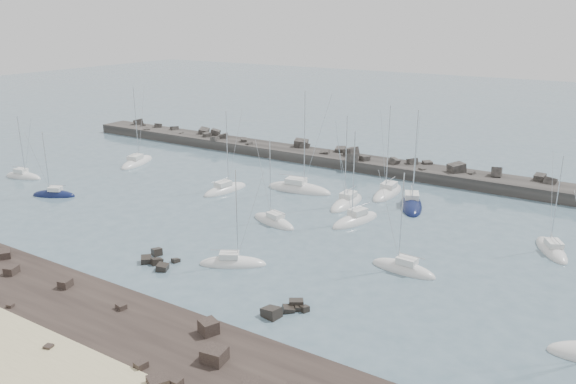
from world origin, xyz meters
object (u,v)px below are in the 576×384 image
object	(u,v)px
sailboat_7	(233,264)
sailboat_14	(387,193)
sailboat_8	(411,205)
sailboat_9	(403,269)
sailboat_13	(347,203)
sailboat_1	(137,163)
sailboat_10	(551,250)
sailboat_3	(225,190)
sailboat_6	(355,221)
sailboat_4	(299,190)
sailboat_0	(23,177)
sailboat_5	(274,222)
sailboat_2	(54,195)

from	to	relation	value
sailboat_7	sailboat_14	distance (m)	32.43
sailboat_8	sailboat_9	bearing A→B (deg)	-72.01
sailboat_13	sailboat_14	size ratio (longest dim) A/B	0.95
sailboat_13	sailboat_9	bearing A→B (deg)	-47.79
sailboat_1	sailboat_7	world-z (taller)	sailboat_1
sailboat_1	sailboat_10	size ratio (longest dim) A/B	1.24
sailboat_10	sailboat_14	world-z (taller)	sailboat_14
sailboat_1	sailboat_3	world-z (taller)	sailboat_1
sailboat_6	sailboat_14	bearing A→B (deg)	94.35
sailboat_8	sailboat_4	bearing A→B (deg)	-172.76
sailboat_6	sailboat_10	distance (m)	23.39
sailboat_0	sailboat_9	world-z (taller)	sailboat_9
sailboat_8	sailboat_14	size ratio (longest dim) A/B	1.02
sailboat_8	sailboat_14	xyz separation A→B (m)	(-4.98, 3.30, -0.01)
sailboat_6	sailboat_13	size ratio (longest dim) A/B	0.95
sailboat_9	sailboat_14	xyz separation A→B (m)	(-11.60, 23.67, -0.00)
sailboat_10	sailboat_14	size ratio (longest dim) A/B	0.82
sailboat_5	sailboat_6	world-z (taller)	sailboat_6
sailboat_4	sailboat_0	bearing A→B (deg)	-156.72
sailboat_2	sailboat_3	size ratio (longest dim) A/B	0.79
sailboat_0	sailboat_5	bearing A→B (deg)	5.56
sailboat_7	sailboat_10	world-z (taller)	sailboat_10
sailboat_6	sailboat_10	world-z (taller)	sailboat_6
sailboat_0	sailboat_2	world-z (taller)	sailboat_0
sailboat_1	sailboat_8	xyz separation A→B (m)	(50.39, 3.95, 0.01)
sailboat_7	sailboat_8	xyz separation A→B (m)	(9.63, 28.80, 0.02)
sailboat_3	sailboat_10	bearing A→B (deg)	2.33
sailboat_0	sailboat_1	xyz separation A→B (m)	(9.20, 16.47, -0.00)
sailboat_4	sailboat_5	world-z (taller)	sailboat_4
sailboat_3	sailboat_8	bearing A→B (deg)	17.54
sailboat_4	sailboat_1	bearing A→B (deg)	-176.97
sailboat_13	sailboat_4	bearing A→B (deg)	167.95
sailboat_4	sailboat_6	world-z (taller)	sailboat_4
sailboat_8	sailboat_9	distance (m)	21.42
sailboat_13	sailboat_5	bearing A→B (deg)	-111.93
sailboat_0	sailboat_1	world-z (taller)	sailboat_1
sailboat_4	sailboat_7	size ratio (longest dim) A/B	1.42
sailboat_1	sailboat_3	distance (m)	24.15
sailboat_9	sailboat_8	bearing A→B (deg)	107.99
sailboat_6	sailboat_13	distance (m)	7.11
sailboat_14	sailboat_5	bearing A→B (deg)	-112.29
sailboat_7	sailboat_9	xyz separation A→B (m)	(16.25, 8.43, 0.02)
sailboat_4	sailboat_7	bearing A→B (deg)	-74.06
sailboat_0	sailboat_14	distance (m)	59.53
sailboat_4	sailboat_10	distance (m)	36.66
sailboat_6	sailboat_9	distance (m)	14.89
sailboat_8	sailboat_14	world-z (taller)	sailboat_8
sailboat_7	sailboat_8	world-z (taller)	sailboat_8
sailboat_3	sailboat_4	size ratio (longest dim) A/B	0.80
sailboat_1	sailboat_13	world-z (taller)	sailboat_1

